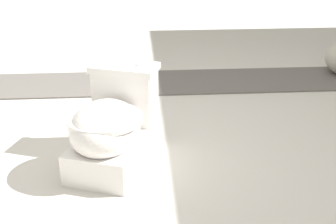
{
  "coord_description": "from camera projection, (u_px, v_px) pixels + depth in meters",
  "views": [
    {
      "loc": [
        2.27,
        -0.04,
        1.31
      ],
      "look_at": [
        -0.01,
        0.12,
        0.3
      ],
      "focal_mm": 50.0,
      "sensor_mm": 36.0,
      "label": 1
    }
  ],
  "objects": [
    {
      "name": "toilet",
      "position": [
        112.0,
        127.0,
        2.51
      ],
      "size": [
        0.72,
        0.56,
        0.52
      ],
      "rotation": [
        0.0,
        0.0,
        -0.34
      ],
      "color": "white",
      "rests_on": "ground"
    },
    {
      "name": "gravel_strip",
      "position": [
        204.0,
        81.0,
        3.8
      ],
      "size": [
        0.56,
        8.0,
        0.01
      ],
      "primitive_type": "cube",
      "color": "#605B56",
      "rests_on": "ground"
    },
    {
      "name": "ground_plane",
      "position": [
        147.0,
        162.0,
        2.61
      ],
      "size": [
        14.0,
        14.0,
        0.0
      ],
      "primitive_type": "plane",
      "color": "beige"
    }
  ]
}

